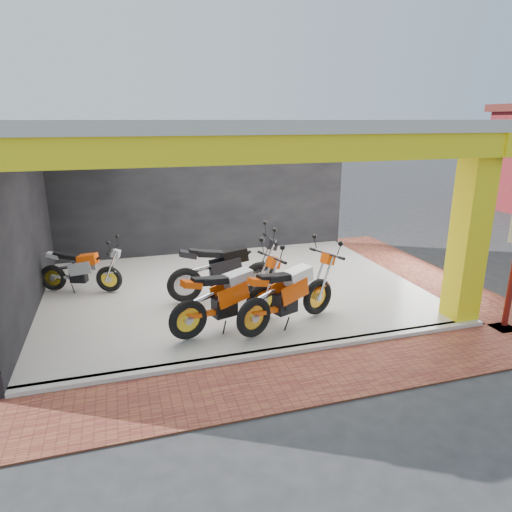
{
  "coord_description": "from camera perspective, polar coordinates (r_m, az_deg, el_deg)",
  "views": [
    {
      "loc": [
        -2.28,
        -7.3,
        3.71
      ],
      "look_at": [
        0.43,
        1.63,
        0.9
      ],
      "focal_mm": 32.0,
      "sensor_mm": 36.0,
      "label": 1
    }
  ],
  "objects": [
    {
      "name": "moto_row_a",
      "position": [
        8.37,
        0.85,
        -3.46
      ],
      "size": [
        2.49,
        1.5,
        1.43
      ],
      "primitive_type": null,
      "rotation": [
        0.0,
        0.0,
        0.29
      ],
      "color": "#E74B09",
      "rests_on": "showroom_floor"
    },
    {
      "name": "moto_row_c",
      "position": [
        10.23,
        -18.01,
        -1.28
      ],
      "size": [
        2.05,
        1.34,
        1.17
      ],
      "primitive_type": null,
      "rotation": [
        0.0,
        0.0,
        -0.36
      ],
      "color": "#9A9DA1",
      "rests_on": "showroom_floor"
    },
    {
      "name": "corner_column",
      "position": [
        9.12,
        25.14,
        2.74
      ],
      "size": [
        0.5,
        0.5,
        3.5
      ],
      "primitive_type": "cube",
      "color": "yellow",
      "rests_on": "ground"
    },
    {
      "name": "paver_right",
      "position": [
        12.26,
        19.43,
        -1.78
      ],
      "size": [
        1.4,
        7.0,
        0.03
      ],
      "primitive_type": "cube",
      "color": "#9A4F32",
      "rests_on": "ground"
    },
    {
      "name": "left_wall",
      "position": [
        9.68,
        -27.37,
        3.18
      ],
      "size": [
        0.2,
        6.2,
        3.5
      ],
      "primitive_type": "cube",
      "color": "black",
      "rests_on": "ground"
    },
    {
      "name": "header_beam_right",
      "position": [
        11.23,
        17.67,
        13.91
      ],
      "size": [
        0.3,
        6.4,
        0.4
      ],
      "primitive_type": "cube",
      "color": "yellow",
      "rests_on": "corner_column"
    },
    {
      "name": "ground",
      "position": [
        8.5,
        0.43,
        -9.12
      ],
      "size": [
        80.0,
        80.0,
        0.0
      ],
      "primitive_type": "plane",
      "color": "#2D2D30",
      "rests_on": "ground"
    },
    {
      "name": "paver_front",
      "position": [
        7.01,
        4.97,
        -15.13
      ],
      "size": [
        9.0,
        1.4,
        0.03
      ],
      "primitive_type": "cube",
      "color": "#9A4F32",
      "rests_on": "ground"
    },
    {
      "name": "floor_kerb",
      "position": [
        7.62,
        2.76,
        -11.97
      ],
      "size": [
        8.0,
        0.2,
        0.1
      ],
      "primitive_type": "cube",
      "color": "white",
      "rests_on": "ground"
    },
    {
      "name": "showroom_ceiling",
      "position": [
        9.58,
        -3.23,
        16.08
      ],
      "size": [
        8.4,
        6.4,
        0.2
      ],
      "primitive_type": "cube",
      "color": "beige",
      "rests_on": "corner_column"
    },
    {
      "name": "header_beam_front",
      "position": [
        6.71,
        3.1,
        13.24
      ],
      "size": [
        8.4,
        0.3,
        0.4
      ],
      "primitive_type": "cube",
      "color": "yellow",
      "rests_on": "corner_column"
    },
    {
      "name": "moto_hero",
      "position": [
        8.63,
        7.78,
        -2.95
      ],
      "size": [
        2.51,
        1.66,
        1.44
      ],
      "primitive_type": null,
      "rotation": [
        0.0,
        0.0,
        0.37
      ],
      "color": "#E74A09",
      "rests_on": "showroom_floor"
    },
    {
      "name": "back_wall",
      "position": [
        12.76,
        -6.44,
        7.81
      ],
      "size": [
        8.2,
        0.2,
        3.5
      ],
      "primitive_type": "cube",
      "color": "black",
      "rests_on": "ground"
    },
    {
      "name": "moto_row_b",
      "position": [
        9.5,
        0.52,
        -0.81
      ],
      "size": [
        2.46,
        0.99,
        1.49
      ],
      "primitive_type": null,
      "rotation": [
        0.0,
        0.0,
        -0.04
      ],
      "color": "black",
      "rests_on": "showroom_floor"
    },
    {
      "name": "showroom_floor",
      "position": [
        10.25,
        -2.91,
        -4.18
      ],
      "size": [
        8.0,
        6.0,
        0.1
      ],
      "primitive_type": "cube",
      "color": "white",
      "rests_on": "ground"
    }
  ]
}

